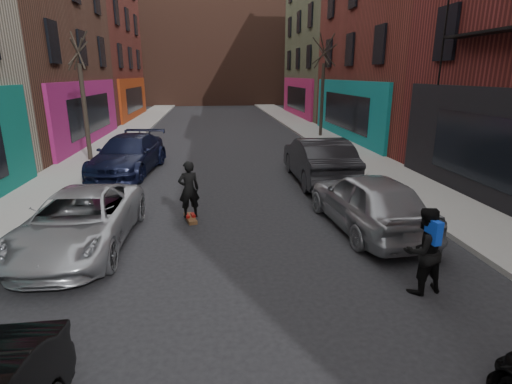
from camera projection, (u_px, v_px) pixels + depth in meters
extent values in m
cube|color=gray|center=(135.00, 127.00, 29.64)|extent=(2.50, 84.00, 0.13)
cube|color=gray|center=(300.00, 125.00, 31.01)|extent=(2.50, 84.00, 0.13)
cube|color=#47281E|center=(213.00, 49.00, 53.12)|extent=(40.00, 10.00, 14.00)
imported|color=#92959A|center=(80.00, 221.00, 9.08)|extent=(2.33, 4.77, 1.31)
imported|color=black|center=(129.00, 155.00, 16.03)|extent=(2.80, 5.42, 1.50)
imported|color=gray|center=(368.00, 201.00, 10.14)|extent=(2.15, 4.59, 1.52)
imported|color=black|center=(318.00, 160.00, 14.72)|extent=(1.78, 5.02, 1.65)
cube|color=brown|center=(190.00, 218.00, 10.95)|extent=(0.41, 0.83, 0.10)
imported|color=black|center=(189.00, 189.00, 10.72)|extent=(0.64, 0.50, 1.56)
imported|color=black|center=(423.00, 251.00, 7.16)|extent=(0.90, 0.76, 1.63)
cube|color=#0E39C5|center=(433.00, 232.00, 6.87)|extent=(0.19, 0.32, 0.42)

